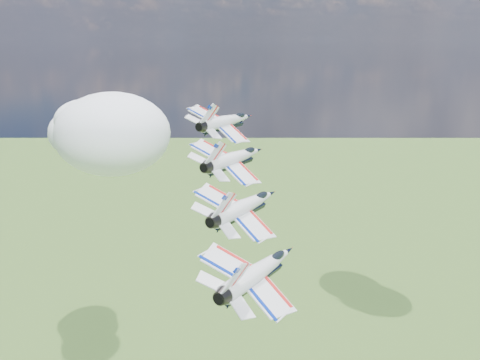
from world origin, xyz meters
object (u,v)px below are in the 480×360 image
Objects in this scene: jet_2 at (246,206)px; jet_3 at (260,271)px; jet_0 at (227,121)px; jet_1 at (235,158)px.

jet_3 is (7.34, -8.59, -3.62)m from jet_2.
jet_0 is 23.73m from jet_2.
jet_1 is 1.00× the size of jet_3.
jet_0 is 1.00× the size of jet_3.
jet_0 is 1.00× the size of jet_1.
jet_3 is (14.67, -17.19, -7.23)m from jet_1.
jet_3 is (22.01, -25.78, -10.85)m from jet_0.
jet_0 is 1.00× the size of jet_2.
jet_2 is at bearing -50.50° from jet_0.
jet_0 is at bearing 129.50° from jet_3.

